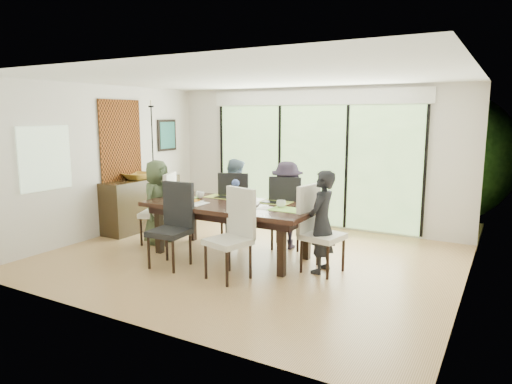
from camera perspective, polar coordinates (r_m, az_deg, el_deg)
The scene contains 62 objects.
floor at distance 7.04m, azimuth -1.01°, elevation -8.39°, with size 6.00×5.00×0.01m, color olive.
ceiling at distance 6.72m, azimuth -1.08°, elevation 14.17°, with size 6.00×5.00×0.01m, color white.
wall_back at distance 8.99m, azimuth 7.12°, elevation 4.30°, with size 6.00×0.02×2.70m, color silver.
wall_front at distance 4.78m, azimuth -16.50°, elevation -0.67°, with size 6.00×0.02×2.70m, color silver.
wall_left at distance 8.66m, azimuth -18.51°, elevation 3.68°, with size 0.02×5.00×2.70m, color white.
wall_right at distance 5.84m, azimuth 25.33°, elevation 0.60°, with size 0.02×5.00×2.70m, color silver.
glass_doors at distance 8.96m, azimuth 7.01°, elevation 3.33°, with size 4.20×0.02×2.30m, color #598C3F.
blinds_header at distance 8.91m, azimuth 7.16°, elevation 11.66°, with size 4.40×0.06×0.28m, color white.
mullion_a at distance 9.94m, azimuth -4.29°, elevation 3.98°, with size 0.05×0.04×2.30m, color black.
mullion_b at distance 9.24m, azimuth 2.97°, elevation 3.57°, with size 0.05×0.04×2.30m, color black.
mullion_c at distance 8.71m, azimuth 11.24°, elevation 3.03°, with size 0.05×0.04×2.30m, color black.
mullion_d at distance 8.39m, azimuth 20.36°, elevation 2.36°, with size 0.05×0.04×2.30m, color black.
side_window at distance 7.87m, azimuth -24.85°, elevation 3.83°, with size 0.02×0.90×1.00m, color #8CAD7F.
deck at distance 10.03m, azimuth 8.90°, elevation -3.30°, with size 6.00×1.80×0.10m, color brown.
rail_top at distance 10.66m, azimuth 10.50°, elevation 0.70°, with size 6.00×0.08×0.06m, color #543224.
foliage_left at distance 12.16m, azimuth 4.11°, elevation 6.14°, with size 3.20×3.20×3.20m, color #14380F.
foliage_mid at distance 11.96m, azimuth 15.05°, elevation 7.51°, with size 4.00×4.00×4.00m, color #14380F.
foliage_right at distance 10.87m, azimuth 23.08°, elevation 4.04°, with size 2.80×2.80×2.80m, color #14380F.
foliage_far at distance 12.92m, azimuth 11.48°, elevation 6.98°, with size 3.60×3.60×3.60m, color #14380F.
table_top at distance 7.00m, azimuth -3.12°, elevation -1.71°, with size 2.66×1.22×0.07m, color black.
table_apron at distance 7.02m, azimuth -3.11°, elevation -2.51°, with size 2.44×1.00×0.11m, color black.
table_leg_fl at distance 7.39m, azimuth -12.00°, elevation -4.60°, with size 0.10×0.10×0.77m, color black.
table_leg_fr at distance 6.22m, azimuth 3.24°, elevation -7.11°, with size 0.10×0.10×0.77m, color black.
table_leg_bl at distance 8.04m, azimuth -7.95°, elevation -3.34°, with size 0.10×0.10×0.77m, color black.
table_leg_br at distance 6.97m, azimuth 6.38°, elevation -5.31°, with size 0.10×0.10×0.77m, color black.
chair_left_end at distance 7.93m, azimuth -12.29°, elevation -1.96°, with size 0.51×0.51×1.22m, color white, non-canonical shape.
chair_right_end at distance 6.38m, azimuth 8.37°, elevation -4.66°, with size 0.51×0.51×1.22m, color silver, non-canonical shape.
chair_far_left at distance 7.97m, azimuth -2.55°, elevation -1.68°, with size 0.51×0.51×1.22m, color black, non-canonical shape.
chair_far_right at distance 7.50m, azimuth 3.95°, elevation -2.41°, with size 0.51×0.51×1.22m, color black, non-canonical shape.
chair_near_left at distance 6.65m, azimuth -10.82°, elevation -4.14°, with size 0.51×0.51×1.22m, color black, non-canonical shape.
chair_near_right at distance 6.06m, azimuth -3.54°, elevation -5.32°, with size 0.51×0.51×1.22m, color beige, non-canonical shape.
person_left_end at distance 7.90m, azimuth -12.21°, elevation -1.23°, with size 0.67×0.42×1.43m, color #435236.
person_right_end at distance 6.36m, azimuth 8.23°, elevation -3.72°, with size 0.67×0.42×1.43m, color black.
person_far_left at distance 7.94m, azimuth -2.63°, elevation -0.96°, with size 0.67×0.42×1.43m, color #7591AA.
person_far_right at distance 7.46m, azimuth 3.89°, elevation -1.65°, with size 0.67×0.42×1.43m, color #282031.
placemat_left at distance 7.54m, azimuth -9.22°, elevation -0.72°, with size 0.49×0.36×0.01m, color #8AC646.
placemat_right at distance 6.54m, azimuth 3.92°, elevation -2.20°, with size 0.49×0.36×0.01m, color #80BF44.
placemat_far_l at distance 7.56m, azimuth -4.37°, elevation -0.59°, with size 0.49×0.36×0.01m, color #A0BA42.
placemat_far_r at distance 7.06m, azimuth 2.39°, elevation -1.29°, with size 0.49×0.36×0.01m, color #A3BB42.
placemat_paper at distance 7.06m, azimuth -8.20°, elevation -1.39°, with size 0.49×0.36×0.01m, color white.
tablet_far_l at distance 7.46m, azimuth -3.94°, elevation -0.64°, with size 0.29×0.20×0.01m, color black.
tablet_far_r at distance 7.04m, azimuth 1.85°, elevation -1.25°, with size 0.27×0.19×0.01m, color black.
papers at distance 6.60m, azimuth 1.77°, elevation -2.07°, with size 0.33×0.24×0.00m, color white.
platter_base at distance 7.06m, azimuth -8.21°, elevation -1.25°, with size 0.29×0.29×0.03m, color white.
platter_snacks at distance 7.05m, azimuth -8.21°, elevation -1.10°, with size 0.22×0.22×0.02m, color #C57517.
vase at distance 6.99m, azimuth -2.56°, elevation -0.88°, with size 0.09×0.09×0.13m, color silver.
hyacinth_stems at distance 6.97m, azimuth -2.57°, elevation 0.20°, with size 0.04×0.04×0.18m, color #337226.
hyacinth_blooms at distance 6.95m, azimuth -2.58°, elevation 1.10°, with size 0.12×0.12×0.12m, color #465CAF.
laptop at distance 7.40m, azimuth -9.10°, elevation -0.82°, with size 0.37×0.24×0.03m, color silver.
cup_a at distance 7.49m, azimuth -7.02°, elevation -0.34°, with size 0.14×0.14×0.11m, color white.
cup_b at distance 6.82m, azimuth -2.52°, elevation -1.28°, with size 0.11×0.11×0.10m, color white.
cup_c at distance 6.68m, azimuth 3.13°, elevation -1.50°, with size 0.14×0.14×0.11m, color white.
book at distance 6.90m, azimuth -1.15°, elevation -1.49°, with size 0.18×0.25×0.02m, color white.
sideboard at distance 9.07m, azimuth -14.04°, elevation -1.41°, with size 0.48×1.72×0.97m, color black.
bowl at distance 8.91m, azimuth -14.62°, elevation 1.94°, with size 0.51×0.51×0.12m, color olive.
candlestick_base at distance 9.24m, azimuth -12.68°, elevation 2.02°, with size 0.11×0.11×0.04m, color black.
candlestick_shaft at distance 9.18m, azimuth -12.83°, elevation 6.21°, with size 0.03×0.03×1.34m, color black.
candlestick_pan at distance 9.16m, azimuth -12.99°, elevation 10.37°, with size 0.11×0.11×0.03m, color black.
candle at distance 9.17m, azimuth -13.01°, elevation 10.77°, with size 0.04×0.04×0.11m, color silver.
tapestry at distance 8.88m, azimuth -16.53°, elevation 6.18°, with size 0.02×1.00×1.50m, color brown.
art_frame at distance 9.82m, azimuth -11.07°, elevation 6.98°, with size 0.03×0.55×0.65m, color black.
art_canvas at distance 9.81m, azimuth -10.98°, elevation 6.98°, with size 0.01×0.45×0.55m, color #19534F.
Camera 1 is at (3.40, -5.77, 2.17)m, focal length 32.00 mm.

